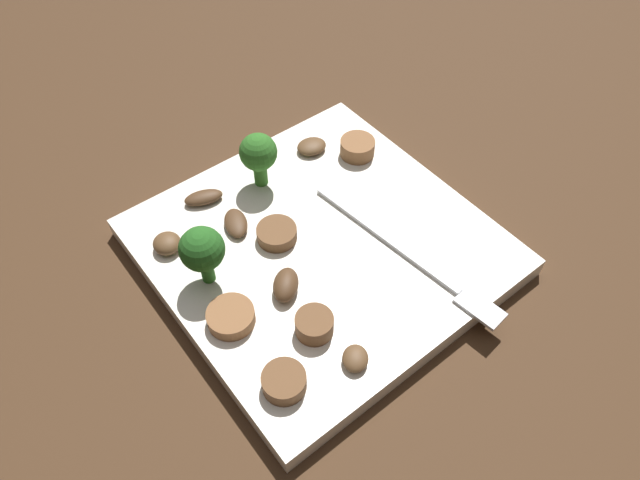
# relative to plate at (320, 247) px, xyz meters

# --- Properties ---
(ground_plane) EXTENTS (1.40, 1.40, 0.00)m
(ground_plane) POSITION_rel_plate_xyz_m (0.00, 0.00, -0.01)
(ground_plane) COLOR #422B19
(plate) EXTENTS (0.24, 0.24, 0.02)m
(plate) POSITION_rel_plate_xyz_m (0.00, 0.00, 0.00)
(plate) COLOR white
(plate) RESTS_ON ground_plane
(fork) EXTENTS (0.18, 0.03, 0.00)m
(fork) POSITION_rel_plate_xyz_m (0.06, 0.04, 0.01)
(fork) COLOR silver
(fork) RESTS_ON plate
(broccoli_floret_0) EXTENTS (0.03, 0.03, 0.05)m
(broccoli_floret_0) POSITION_rel_plate_xyz_m (-0.08, -0.00, 0.04)
(broccoli_floret_0) COLOR #347525
(broccoli_floret_0) RESTS_ON plate
(broccoli_floret_1) EXTENTS (0.03, 0.03, 0.05)m
(broccoli_floret_1) POSITION_rel_plate_xyz_m (-0.02, -0.09, 0.04)
(broccoli_floret_1) COLOR #296420
(broccoli_floret_1) RESTS_ON plate
(sausage_slice_0) EXTENTS (0.04, 0.04, 0.01)m
(sausage_slice_0) POSITION_rel_plate_xyz_m (-0.02, -0.03, 0.01)
(sausage_slice_0) COLOR brown
(sausage_slice_0) RESTS_ON plate
(sausage_slice_1) EXTENTS (0.04, 0.04, 0.01)m
(sausage_slice_1) POSITION_rel_plate_xyz_m (-0.06, 0.09, 0.02)
(sausage_slice_1) COLOR brown
(sausage_slice_1) RESTS_ON plate
(sausage_slice_2) EXTENTS (0.04, 0.04, 0.01)m
(sausage_slice_2) POSITION_rel_plate_xyz_m (0.08, -0.09, 0.02)
(sausage_slice_2) COLOR brown
(sausage_slice_2) RESTS_ON plate
(sausage_slice_3) EXTENTS (0.04, 0.04, 0.01)m
(sausage_slice_3) POSITION_rel_plate_xyz_m (0.06, -0.05, 0.02)
(sausage_slice_3) COLOR brown
(sausage_slice_3) RESTS_ON plate
(sausage_slice_4) EXTENTS (0.05, 0.05, 0.01)m
(sausage_slice_4) POSITION_rel_plate_xyz_m (0.02, -0.09, 0.01)
(sausage_slice_4) COLOR brown
(sausage_slice_4) RESTS_ON plate
(mushroom_0) EXTENTS (0.03, 0.04, 0.01)m
(mushroom_0) POSITION_rel_plate_xyz_m (-0.09, -0.05, 0.01)
(mushroom_0) COLOR #4C331E
(mushroom_0) RESTS_ON plate
(mushroom_1) EXTENTS (0.03, 0.03, 0.01)m
(mushroom_1) POSITION_rel_plate_xyz_m (-0.09, 0.06, 0.01)
(mushroom_1) COLOR brown
(mushroom_1) RESTS_ON plate
(mushroom_2) EXTENTS (0.03, 0.03, 0.01)m
(mushroom_2) POSITION_rel_plate_xyz_m (0.02, -0.05, 0.02)
(mushroom_2) COLOR #4C331E
(mushroom_2) RESTS_ON plate
(mushroom_3) EXTENTS (0.02, 0.02, 0.01)m
(mushroom_3) POSITION_rel_plate_xyz_m (-0.07, -0.10, 0.01)
(mushroom_3) COLOR brown
(mushroom_3) RESTS_ON plate
(mushroom_4) EXTENTS (0.04, 0.03, 0.01)m
(mushroom_4) POSITION_rel_plate_xyz_m (-0.05, -0.04, 0.01)
(mushroom_4) COLOR #4C331E
(mushroom_4) RESTS_ON plate
(mushroom_5) EXTENTS (0.03, 0.03, 0.01)m
(mushroom_5) POSITION_rel_plate_xyz_m (0.10, -0.05, 0.01)
(mushroom_5) COLOR brown
(mushroom_5) RESTS_ON plate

